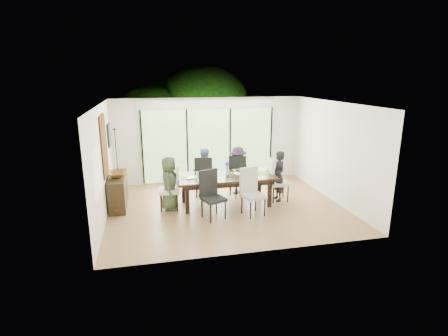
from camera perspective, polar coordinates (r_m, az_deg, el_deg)
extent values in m
cube|color=brown|center=(9.28, 0.34, -6.40)|extent=(6.00, 5.00, 0.01)
cube|color=white|center=(8.67, 0.37, 10.54)|extent=(6.00, 5.00, 0.01)
cube|color=white|center=(11.29, -2.52, 4.59)|extent=(6.00, 0.02, 2.70)
cube|color=white|center=(6.54, 5.31, -3.07)|extent=(6.00, 0.02, 2.70)
cube|color=silver|center=(8.72, -19.29, 0.70)|extent=(0.02, 5.00, 2.70)
cube|color=silver|center=(9.98, 17.46, 2.55)|extent=(0.02, 5.00, 2.70)
cube|color=#598C3F|center=(11.28, -2.48, 3.80)|extent=(4.20, 0.02, 2.30)
cube|color=white|center=(11.09, -2.54, 10.40)|extent=(4.40, 0.06, 0.28)
cube|color=black|center=(11.10, -13.22, 3.24)|extent=(0.05, 0.04, 2.30)
cube|color=black|center=(11.17, -6.01, 3.62)|extent=(0.05, 0.04, 2.30)
cube|color=black|center=(11.41, 1.00, 3.94)|extent=(0.05, 0.04, 2.30)
cube|color=black|center=(11.81, 7.64, 4.19)|extent=(0.05, 0.04, 2.30)
cube|color=#8CAD7F|center=(7.53, -20.04, -0.34)|extent=(0.02, 0.90, 1.00)
cube|color=brown|center=(12.46, -3.17, -1.05)|extent=(6.00, 1.80, 0.10)
cube|color=brown|center=(13.08, -3.80, 2.42)|extent=(6.00, 0.08, 0.06)
sphere|color=#14380F|center=(13.76, -11.99, 6.51)|extent=(3.20, 3.20, 3.20)
sphere|color=#14380F|center=(14.50, -3.30, 8.65)|extent=(4.00, 4.00, 4.00)
sphere|color=#14380F|center=(14.21, 4.49, 6.31)|extent=(2.80, 2.80, 2.80)
sphere|color=#14380F|center=(15.09, -7.52, 8.10)|extent=(3.60, 3.60, 3.60)
cube|color=black|center=(9.21, 0.28, -1.42)|extent=(2.59, 1.19, 0.06)
cube|color=black|center=(9.24, 0.28, -2.00)|extent=(2.37, 0.97, 0.11)
cube|color=black|center=(8.76, -6.02, -5.15)|extent=(0.10, 0.10, 0.74)
cube|color=black|center=(9.24, 7.44, -4.13)|extent=(0.10, 0.10, 0.74)
cube|color=black|center=(9.57, -6.63, -3.43)|extent=(0.10, 0.10, 0.74)
cube|color=black|center=(10.01, 5.77, -2.58)|extent=(0.10, 0.10, 0.74)
imported|color=#3E5136|center=(9.03, -8.92, -2.47)|extent=(0.56, 0.73, 1.39)
imported|color=black|center=(9.66, 8.87, -1.32)|extent=(0.43, 0.66, 1.39)
imported|color=#7A99B1|center=(9.93, -3.32, -0.72)|extent=(0.68, 0.46, 1.39)
imported|color=#2A2030|center=(10.14, 2.26, -0.38)|extent=(0.73, 0.55, 1.39)
cube|color=#8FC044|center=(9.04, -5.60, -1.56)|extent=(0.47, 0.35, 0.01)
cube|color=#73AC3D|center=(9.45, 5.90, -0.85)|extent=(0.47, 0.35, 0.01)
cube|color=#7DBA42|center=(9.49, -2.91, -0.72)|extent=(0.47, 0.35, 0.01)
cube|color=#A2C044|center=(9.71, 2.92, -0.37)|extent=(0.47, 0.35, 0.01)
cube|color=white|center=(8.82, -2.77, -1.94)|extent=(0.47, 0.35, 0.01)
cube|color=black|center=(9.46, -2.26, -0.70)|extent=(0.28, 0.19, 0.01)
cube|color=black|center=(9.64, 2.71, -0.41)|extent=(0.26, 0.18, 0.01)
cube|color=white|center=(9.33, 4.54, -1.03)|extent=(0.32, 0.24, 0.00)
cube|color=white|center=(8.81, -2.77, -1.84)|extent=(0.28, 0.28, 0.03)
cube|color=orange|center=(8.80, -2.77, -1.72)|extent=(0.22, 0.22, 0.02)
cylinder|color=silver|center=(9.24, 0.51, -0.74)|extent=(0.09, 0.09, 0.13)
cylinder|color=#337226|center=(9.21, 0.52, 0.04)|extent=(0.04, 0.04, 0.17)
sphere|color=#4548AC|center=(9.18, 0.52, 0.69)|extent=(0.12, 0.12, 0.12)
imported|color=silver|center=(8.96, -4.88, -1.63)|extent=(0.42, 0.36, 0.03)
imported|color=white|center=(9.21, -4.18, -0.92)|extent=(0.19, 0.19, 0.10)
imported|color=white|center=(9.13, 1.34, -1.04)|extent=(0.15, 0.15, 0.10)
imported|color=white|center=(9.48, 4.86, -0.46)|extent=(0.14, 0.14, 0.10)
imported|color=white|center=(9.30, 1.71, -0.99)|extent=(0.22, 0.27, 0.02)
cube|color=black|center=(9.63, -16.90, -3.60)|extent=(0.42, 1.48, 0.83)
imported|color=brown|center=(9.40, -17.15, -1.08)|extent=(0.44, 0.44, 0.11)
cylinder|color=black|center=(9.84, -16.96, -0.57)|extent=(0.09, 0.09, 0.04)
cylinder|color=black|center=(9.71, -17.21, 2.74)|extent=(0.02, 0.02, 1.15)
cylinder|color=black|center=(9.61, -17.47, 6.08)|extent=(0.09, 0.09, 0.03)
cylinder|color=silver|center=(9.60, -17.50, 6.41)|extent=(0.03, 0.03, 0.09)
cube|color=brown|center=(9.04, -18.96, 3.47)|extent=(0.02, 1.00, 1.50)
cube|color=black|center=(10.30, -18.26, 5.13)|extent=(0.03, 0.55, 0.65)
cube|color=#174449|center=(10.30, -18.15, 5.13)|extent=(0.01, 0.45, 0.55)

